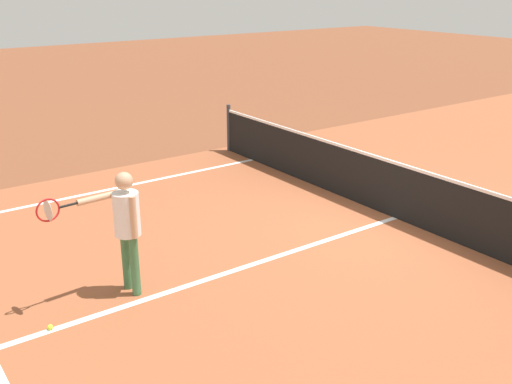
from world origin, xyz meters
name	(u,v)px	position (x,y,z in m)	size (l,w,h in m)	color
ground_plane	(395,218)	(0.00, 0.00, 0.00)	(60.00, 60.00, 0.00)	brown
court_surface_inbounds	(395,218)	(0.00, 0.00, 0.00)	(10.62, 24.40, 0.00)	#9E5433
line_center_service	(236,270)	(0.00, -3.20, 0.00)	(0.10, 6.40, 0.01)	white
net	(398,190)	(0.00, 0.00, 0.49)	(10.17, 0.09, 1.07)	#33383D
player_near	(125,220)	(-0.30, -4.61, 0.99)	(0.43, 1.20, 1.59)	#3F7247
tennis_ball_mid_court	(50,327)	(-0.02, -5.72, 0.03)	(0.07, 0.07, 0.07)	#CCE033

